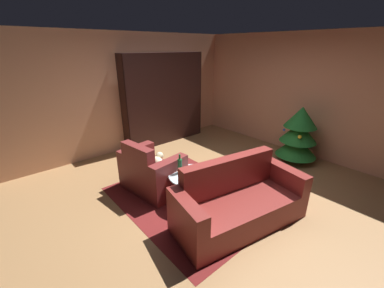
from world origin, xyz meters
The scene contains 11 objects.
ground_plane centered at (0.00, 0.00, 0.00)m, with size 6.59×6.59×0.00m, color #986E44.
wall_back centered at (0.00, 2.78, 1.31)m, with size 5.52×0.06×2.62m, color tan.
wall_left centered at (-2.73, 0.00, 1.31)m, with size 0.06×5.62×2.62m, color tan.
area_rug centered at (-0.08, -0.41, 0.00)m, with size 2.49×1.97×0.01m, color maroon.
bookshelf_unit centered at (-2.49, 0.96, 1.08)m, with size 0.33×2.18×2.19m.
armchair_red centered at (-0.74, -0.72, 0.32)m, with size 1.11×0.82×0.89m.
couch_red centered at (0.77, -0.26, 0.30)m, with size 1.10×1.97×0.89m.
coffee_table centered at (-0.01, -0.42, 0.43)m, with size 0.73×0.73×0.48m.
book_stack_on_table centered at (0.00, -0.44, 0.52)m, with size 0.23×0.19×0.08m.
bottle_on_table centered at (-0.18, -0.53, 0.60)m, with size 0.07×0.07×0.31m.
decorated_tree centered at (0.33, 2.22, 0.62)m, with size 0.83×0.83×1.20m.
Camera 1 is at (2.50, -2.60, 2.32)m, focal length 22.89 mm.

